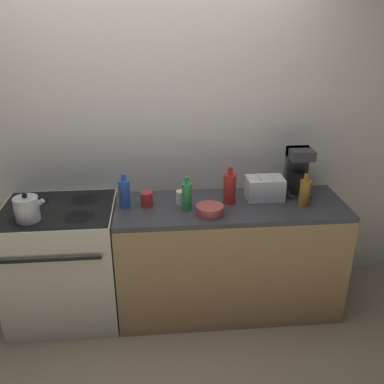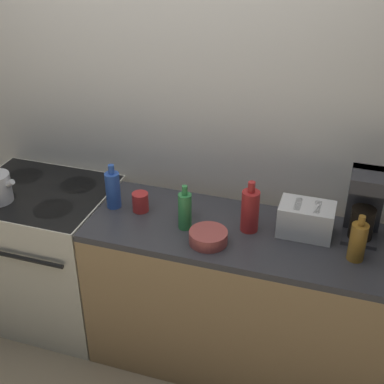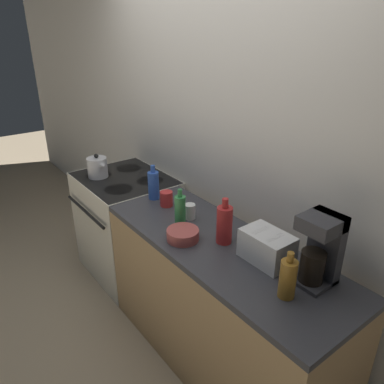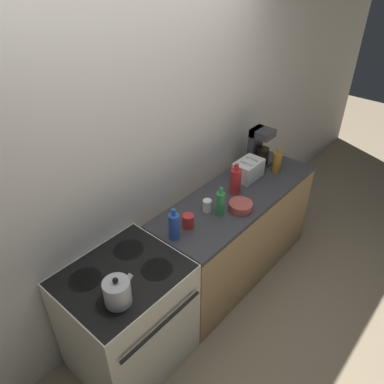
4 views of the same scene
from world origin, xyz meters
name	(u,v)px [view 3 (image 3 of 4)]	position (x,y,z in m)	size (l,w,h in m)	color
ground_plane	(134,325)	(0.00, 0.00, 0.00)	(12.00, 12.00, 0.00)	tan
wall_back	(212,137)	(0.00, 0.71, 1.30)	(8.00, 0.05, 2.60)	silver
stove	(128,224)	(-0.64, 0.33, 0.45)	(0.79, 0.69, 0.88)	silver
counter_block	(218,305)	(0.59, 0.29, 0.44)	(1.65, 0.59, 0.88)	tan
kettle	(98,167)	(-0.79, 0.17, 0.96)	(0.20, 0.16, 0.20)	silver
toaster	(267,247)	(0.85, 0.38, 0.96)	(0.27, 0.17, 0.16)	white
coffee_maker	(320,248)	(1.11, 0.44, 1.06)	(0.17, 0.19, 0.36)	#333338
bottle_blue	(154,185)	(-0.16, 0.32, 0.98)	(0.08, 0.08, 0.25)	#2D56B7
bottle_green	(180,210)	(0.27, 0.24, 0.98)	(0.07, 0.07, 0.24)	#338C47
bottle_amber	(288,278)	(1.10, 0.24, 0.98)	(0.08, 0.08, 0.23)	#9E6B23
bottle_red	(224,224)	(0.58, 0.32, 0.99)	(0.09, 0.09, 0.27)	#B72828
cup_red	(166,199)	(-0.01, 0.32, 0.93)	(0.09, 0.09, 0.10)	red
cup_white	(190,211)	(0.23, 0.34, 0.93)	(0.07, 0.07, 0.10)	white
bowl	(183,235)	(0.42, 0.15, 0.91)	(0.19, 0.19, 0.06)	#B24C47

